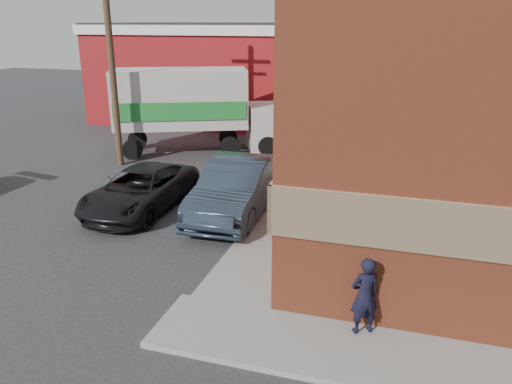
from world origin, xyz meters
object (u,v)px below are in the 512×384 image
Objects in this scene: warehouse at (239,72)px; man at (364,296)px; utility_pole at (110,47)px; box_truck at (197,105)px; suv_a at (141,190)px; sedan at (237,187)px.

warehouse is 22.39m from man.
box_truck is at bearing 52.19° from utility_pole.
warehouse is 8.12m from box_truck.
warehouse is 3.41× the size of suv_a.
man is at bearing -78.34° from box_truck.
utility_pole reaches higher than box_truck.
box_truck is (-4.22, 6.80, 1.29)m from sedan.
man is 0.20× the size of box_truck.
sedan is 3.11m from suv_a.
man is 0.32× the size of suv_a.
warehouse reaches higher than box_truck.
box_truck reaches higher than sedan.
utility_pole is at bearing -151.24° from box_truck.
utility_pole is (-1.50, -11.00, 1.93)m from warehouse.
suv_a is (1.95, -15.40, -2.15)m from warehouse.
man is at bearing -52.63° from sedan.
suv_a is (3.45, -4.40, -4.08)m from utility_pole.
man is (10.85, -9.25, -3.86)m from utility_pole.
utility_pole is 5.85× the size of man.
sedan is 8.10m from box_truck.
warehouse reaches higher than man.
sedan is (6.50, -3.85, -3.89)m from utility_pole.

